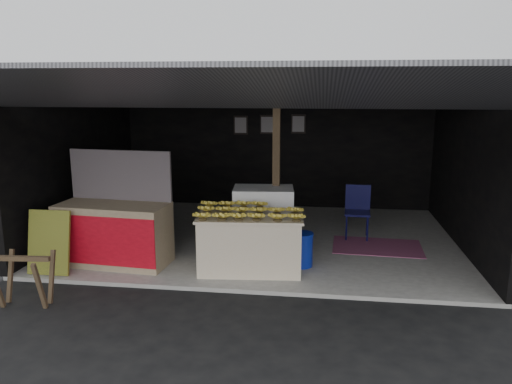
# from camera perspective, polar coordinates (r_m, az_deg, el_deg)

# --- Properties ---
(ground) EXTENTS (80.00, 80.00, 0.00)m
(ground) POSITION_cam_1_polar(r_m,az_deg,el_deg) (6.94, -1.82, -11.55)
(ground) COLOR black
(ground) RESTS_ON ground
(concrete_slab) EXTENTS (7.00, 5.00, 0.06)m
(concrete_slab) POSITION_cam_1_polar(r_m,az_deg,el_deg) (9.25, 0.76, -5.24)
(concrete_slab) COLOR gray
(concrete_slab) RESTS_ON ground
(shophouse) EXTENTS (7.40, 7.29, 3.02)m
(shophouse) POSITION_cam_1_polar(r_m,az_deg,el_deg) (9.17, 1.05, 7.80)
(shophouse) COLOR black
(shophouse) RESTS_ON ground
(banana_table) EXTENTS (1.63, 1.09, 0.85)m
(banana_table) POSITION_cam_1_polar(r_m,az_deg,el_deg) (7.51, -0.67, -5.70)
(banana_table) COLOR beige
(banana_table) RESTS_ON concrete_slab
(banana_pile) EXTENTS (1.50, 0.98, 0.17)m
(banana_pile) POSITION_cam_1_polar(r_m,az_deg,el_deg) (7.37, -0.68, -1.92)
(banana_pile) COLOR yellow
(banana_pile) RESTS_ON banana_table
(white_crate) EXTENTS (1.04, 0.76, 1.08)m
(white_crate) POSITION_cam_1_polar(r_m,az_deg,el_deg) (8.28, 0.84, -3.19)
(white_crate) COLOR white
(white_crate) RESTS_ON concrete_slab
(neighbor_stall) EXTENTS (1.74, 0.89, 1.74)m
(neighbor_stall) POSITION_cam_1_polar(r_m,az_deg,el_deg) (8.04, -15.91, -4.30)
(neighbor_stall) COLOR #998466
(neighbor_stall) RESTS_ON concrete_slab
(green_signboard) EXTENTS (0.63, 0.24, 0.94)m
(green_signboard) POSITION_cam_1_polar(r_m,az_deg,el_deg) (7.93, -22.59, -5.34)
(green_signboard) COLOR black
(green_signboard) RESTS_ON concrete_slab
(sawhorse) EXTENTS (0.71, 0.64, 0.67)m
(sawhorse) POSITION_cam_1_polar(r_m,az_deg,el_deg) (7.06, -24.99, -8.58)
(sawhorse) COLOR brown
(sawhorse) RESTS_ON ground
(water_barrel) EXTENTS (0.34, 0.34, 0.50)m
(water_barrel) POSITION_cam_1_polar(r_m,az_deg,el_deg) (7.72, 5.24, -6.66)
(water_barrel) COLOR #0E219B
(water_barrel) RESTS_ON concrete_slab
(plastic_chair) EXTENTS (0.47, 0.47, 0.95)m
(plastic_chair) POSITION_cam_1_polar(r_m,az_deg,el_deg) (9.26, 11.54, -1.66)
(plastic_chair) COLOR #0A0A38
(plastic_chair) RESTS_ON concrete_slab
(magenta_rug) EXTENTS (1.55, 1.07, 0.01)m
(magenta_rug) POSITION_cam_1_polar(r_m,az_deg,el_deg) (8.89, 13.67, -6.08)
(magenta_rug) COLOR maroon
(magenta_rug) RESTS_ON concrete_slab
(picture_frames) EXTENTS (1.62, 0.04, 0.46)m
(picture_frames) POSITION_cam_1_polar(r_m,az_deg,el_deg) (11.26, 1.45, 7.71)
(picture_frames) COLOR black
(picture_frames) RESTS_ON shophouse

